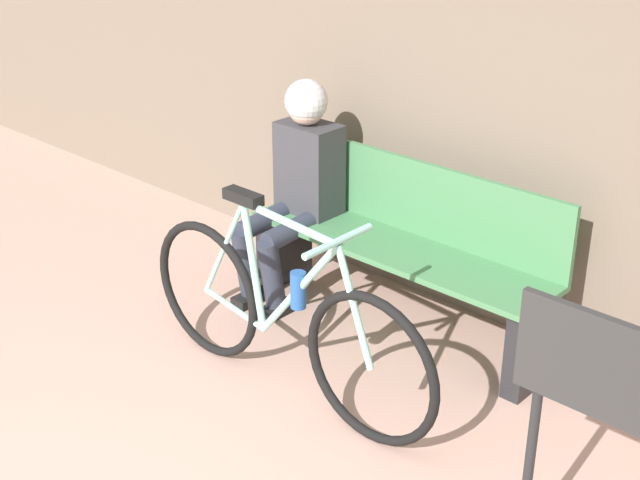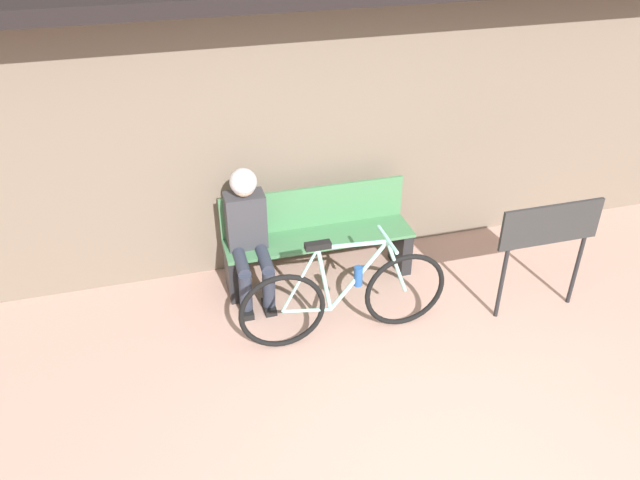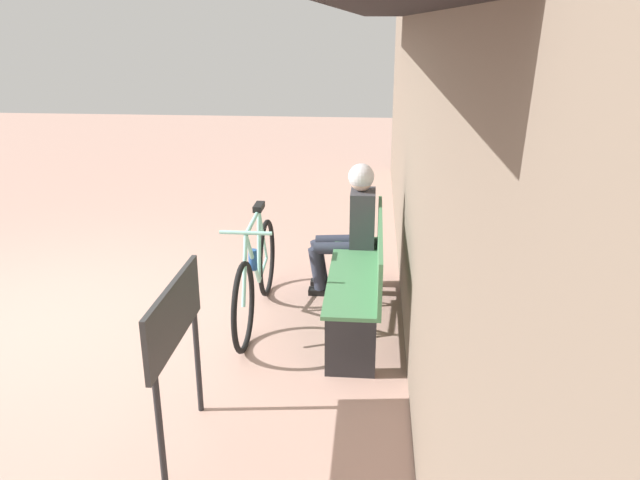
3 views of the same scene
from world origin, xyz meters
name	(u,v)px [view 2 (image 2 of 3)]	position (x,y,z in m)	size (l,w,h in m)	color
storefront_wall	(334,90)	(0.00, 2.90, 1.66)	(12.00, 0.56, 3.20)	#756656
park_bench_near	(318,238)	(-0.26, 2.50, 0.41)	(1.72, 0.42, 0.87)	#477F51
bicycle	(345,297)	(-0.27, 1.63, 0.39)	(1.74, 0.40, 0.94)	black
person_seated	(248,227)	(-0.91, 2.40, 0.70)	(0.34, 0.59, 1.21)	#2D3342
signboard	(549,233)	(1.43, 1.50, 0.78)	(0.90, 0.04, 1.04)	#232326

